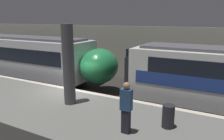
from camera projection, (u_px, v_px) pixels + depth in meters
The scene contains 6 objects.
ground_plane at pixel (72, 106), 12.52m from camera, with size 120.00×120.00×0.00m, color #282623.
platform at pixel (42, 112), 10.45m from camera, with size 40.00×4.54×1.07m.
station_rear_barrier at pixel (125, 52), 18.14m from camera, with size 50.00×0.15×4.29m.
support_pillar_near at pixel (69, 65), 9.72m from camera, with size 0.52×0.52×3.61m.
person_waiting at pixel (126, 106), 7.31m from camera, with size 0.38×0.24×1.82m.
trash_bin at pixel (168, 116), 7.81m from camera, with size 0.44×0.44×0.85m.
Camera 1 is at (7.50, -9.26, 4.91)m, focal length 35.00 mm.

